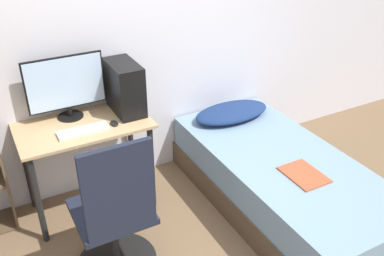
{
  "coord_description": "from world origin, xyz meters",
  "views": [
    {
      "loc": [
        -1.07,
        -1.67,
        2.25
      ],
      "look_at": [
        0.19,
        0.67,
        0.75
      ],
      "focal_mm": 40.0,
      "sensor_mm": 36.0,
      "label": 1
    }
  ],
  "objects_px": {
    "office_chair": "(116,224)",
    "monitor": "(66,85)",
    "pc_tower": "(125,88)",
    "keyboard": "(83,131)",
    "bed": "(281,183)"
  },
  "relations": [
    {
      "from": "monitor",
      "to": "pc_tower",
      "type": "relative_size",
      "value": 1.47
    },
    {
      "from": "bed",
      "to": "monitor",
      "type": "relative_size",
      "value": 3.48
    },
    {
      "from": "office_chair",
      "to": "keyboard",
      "type": "xyz_separation_m",
      "value": [
        0.02,
        0.64,
        0.35
      ]
    },
    {
      "from": "bed",
      "to": "keyboard",
      "type": "relative_size",
      "value": 5.55
    },
    {
      "from": "pc_tower",
      "to": "office_chair",
      "type": "bearing_deg",
      "value": -116.63
    },
    {
      "from": "office_chair",
      "to": "keyboard",
      "type": "relative_size",
      "value": 2.97
    },
    {
      "from": "office_chair",
      "to": "monitor",
      "type": "distance_m",
      "value": 1.09
    },
    {
      "from": "bed",
      "to": "monitor",
      "type": "bearing_deg",
      "value": 146.85
    },
    {
      "from": "office_chair",
      "to": "monitor",
      "type": "bearing_deg",
      "value": 90.11
    },
    {
      "from": "bed",
      "to": "pc_tower",
      "type": "relative_size",
      "value": 5.12
    },
    {
      "from": "pc_tower",
      "to": "monitor",
      "type": "bearing_deg",
      "value": 165.84
    },
    {
      "from": "keyboard",
      "to": "pc_tower",
      "type": "bearing_deg",
      "value": 23.36
    },
    {
      "from": "bed",
      "to": "keyboard",
      "type": "bearing_deg",
      "value": 155.29
    },
    {
      "from": "keyboard",
      "to": "pc_tower",
      "type": "distance_m",
      "value": 0.46
    },
    {
      "from": "monitor",
      "to": "pc_tower",
      "type": "xyz_separation_m",
      "value": [
        0.41,
        -0.1,
        -0.06
      ]
    }
  ]
}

